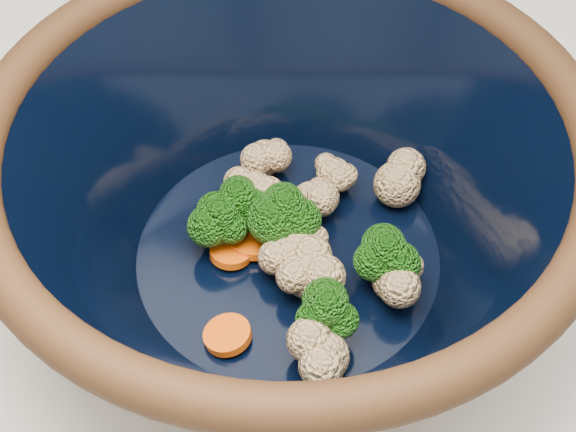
% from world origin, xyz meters
% --- Properties ---
extents(mixing_bowl, '(0.48, 0.48, 0.17)m').
position_xyz_m(mixing_bowl, '(-0.08, 0.09, 0.99)').
color(mixing_bowl, black).
rests_on(mixing_bowl, counter).
extents(vegetable_pile, '(0.16, 0.19, 0.06)m').
position_xyz_m(vegetable_pile, '(-0.07, 0.09, 0.96)').
color(vegetable_pile, '#608442').
rests_on(vegetable_pile, mixing_bowl).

